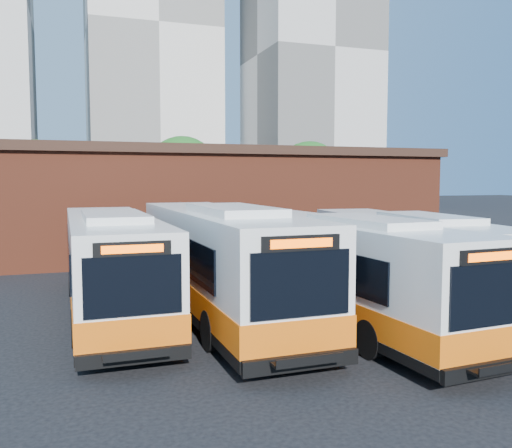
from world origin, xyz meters
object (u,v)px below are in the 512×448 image
object	(u,v)px
bus_mideast	(340,273)
bus_west	(111,267)
transit_worker	(499,321)
bus_midwest	(219,265)
bus_east	(405,263)

from	to	relation	value
bus_mideast	bus_west	bearing A→B (deg)	149.46
bus_west	bus_mideast	size ratio (longest dim) A/B	1.01
transit_worker	bus_midwest	bearing A→B (deg)	54.14
transit_worker	bus_west	bearing A→B (deg)	62.68
bus_west	bus_mideast	xyz separation A→B (m)	(6.80, -3.46, -0.03)
bus_mideast	bus_east	bearing A→B (deg)	18.42
bus_mideast	bus_east	xyz separation A→B (m)	(3.36, 1.35, -0.04)
bus_midwest	bus_mideast	distance (m)	4.04
bus_midwest	transit_worker	distance (m)	8.70
bus_west	bus_east	distance (m)	10.37
bus_east	bus_midwest	bearing A→B (deg)	179.27
bus_east	transit_worker	world-z (taller)	bus_east
bus_west	bus_mideast	distance (m)	7.63
transit_worker	bus_mideast	bearing A→B (deg)	39.98
bus_west	bus_east	world-z (taller)	bus_west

